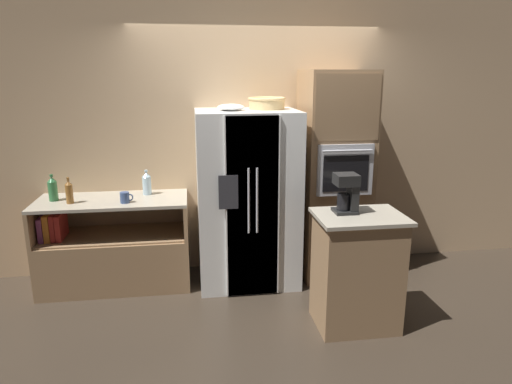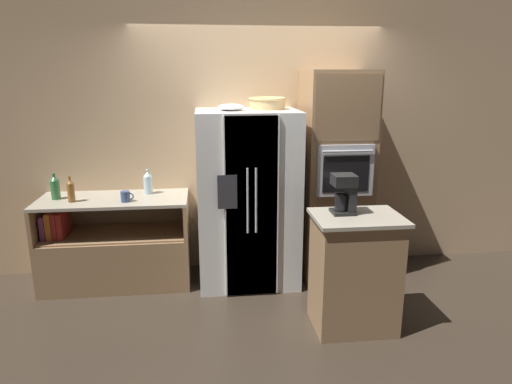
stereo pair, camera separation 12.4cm
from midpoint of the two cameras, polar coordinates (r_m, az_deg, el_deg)
ground_plane at (r=4.72m, az=1.64°, el=-11.07°), size 20.00×20.00×0.00m
wall_back at (r=4.78m, az=0.93°, el=6.87°), size 12.00×0.06×2.80m
counter_left at (r=4.76m, az=-16.38°, el=-7.32°), size 1.42×0.63×0.88m
refrigerator at (r=4.47m, az=-0.26°, el=-0.81°), size 0.97×0.79×1.71m
wall_oven at (r=4.66m, az=10.57°, el=1.95°), size 0.65×0.71×2.08m
island_counter at (r=3.85m, az=13.12°, el=-9.70°), size 0.70×0.53×0.96m
wicker_basket at (r=4.44m, az=2.25°, el=11.09°), size 0.36×0.36×0.11m
fruit_bowl at (r=4.29m, az=-2.29°, el=10.56°), size 0.25×0.25×0.06m
bottle_tall at (r=4.64m, az=-12.61°, el=1.18°), size 0.09×0.09×0.25m
bottle_short at (r=4.70m, az=-23.13°, el=0.55°), size 0.08×0.08×0.25m
bottle_wide at (r=4.55m, az=-21.42°, el=0.17°), size 0.07×0.07×0.25m
mug at (r=4.40m, az=-15.22°, el=-0.55°), size 0.12×0.08×0.10m
coffee_maker at (r=3.68m, az=12.10°, el=-0.06°), size 0.18×0.18×0.32m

